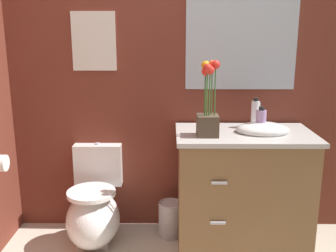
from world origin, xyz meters
TOP-DOWN VIEW (x-y plane):
  - wall_back at (0.20, 1.52)m, footprint 4.14×0.05m
  - toilet at (-0.69, 1.22)m, footprint 0.38×0.59m
  - vanity_cabinet at (0.38, 1.19)m, footprint 0.94×0.56m
  - flower_vase at (0.11, 1.11)m, footprint 0.14×0.14m
  - soap_bottle at (0.49, 1.21)m, footprint 0.07×0.07m
  - lotion_bottle at (0.47, 1.33)m, footprint 0.06×0.06m
  - trash_bin at (-0.13, 1.31)m, footprint 0.18×0.18m
  - wall_poster at (-0.69, 1.49)m, footprint 0.32×0.01m
  - wall_mirror at (0.38, 1.49)m, footprint 0.80×0.01m

SIDE VIEW (x-z plane):
  - trash_bin at x=-0.13m, z-range 0.00..0.27m
  - toilet at x=-0.69m, z-range -0.10..0.59m
  - vanity_cabinet at x=0.38m, z-range -0.08..0.95m
  - soap_bottle at x=0.49m, z-range 0.84..1.01m
  - lotion_bottle at x=0.47m, z-range 0.84..1.05m
  - flower_vase at x=0.11m, z-range 0.78..1.27m
  - wall_back at x=0.20m, z-range 0.00..2.50m
  - wall_poster at x=-0.69m, z-range 1.24..1.66m
  - wall_mirror at x=0.38m, z-range 1.10..1.80m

